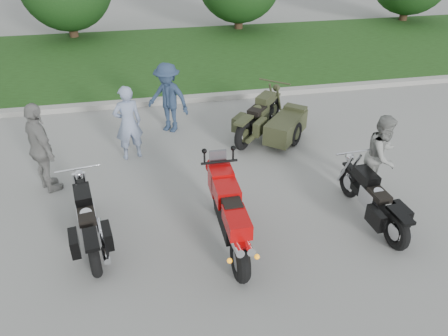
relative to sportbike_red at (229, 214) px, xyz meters
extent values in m
plane|color=#979791|center=(-0.60, 0.26, -0.64)|extent=(80.00, 80.00, 0.00)
cube|color=#A2A098|center=(-0.60, 6.26, -0.57)|extent=(60.00, 0.30, 0.15)
cube|color=#295F20|center=(-0.60, 10.41, -0.57)|extent=(60.00, 8.00, 0.14)
cylinder|color=#3F2B1C|center=(-3.60, 13.76, -0.04)|extent=(0.36, 0.36, 1.20)
cylinder|color=#3F2B1C|center=(3.40, 13.76, -0.04)|extent=(0.36, 0.36, 1.20)
cylinder|color=#3F2B1C|center=(11.40, 13.76, -0.04)|extent=(0.36, 0.36, 1.20)
torus|color=black|center=(0.00, -0.76, -0.30)|extent=(0.21, 0.69, 0.69)
torus|color=black|center=(0.00, 0.86, -0.31)|extent=(0.14, 0.67, 0.67)
cube|color=black|center=(0.00, -0.01, -0.03)|extent=(0.32, 1.01, 0.39)
cube|color=#B70708|center=(0.00, 0.25, 0.27)|extent=(0.38, 0.62, 0.29)
cube|color=#B70708|center=(0.00, -0.51, 0.23)|extent=(0.34, 0.61, 0.25)
cube|color=black|center=(0.00, -0.15, 0.32)|extent=(0.29, 0.39, 0.11)
cube|color=#B70708|center=(0.00, 0.66, 0.23)|extent=(0.38, 0.45, 0.45)
cylinder|color=silver|center=(-0.07, -0.82, 0.05)|extent=(0.12, 0.52, 0.24)
cylinder|color=silver|center=(0.08, -0.82, 0.05)|extent=(0.12, 0.52, 0.24)
torus|color=black|center=(-2.12, -0.22, -0.32)|extent=(0.26, 0.66, 0.65)
torus|color=black|center=(-2.37, 1.32, -0.34)|extent=(0.21, 0.62, 0.61)
cube|color=black|center=(-2.25, 0.55, -0.24)|extent=(0.39, 1.16, 0.13)
cube|color=silver|center=(-2.25, 0.55, -0.17)|extent=(0.35, 0.47, 0.33)
cube|color=black|center=(-2.29, 0.83, 0.10)|extent=(0.35, 0.56, 0.21)
cube|color=black|center=(-2.22, 0.41, 0.00)|extent=(0.34, 0.51, 0.11)
cube|color=black|center=(-2.12, -0.22, 0.02)|extent=(0.29, 0.55, 0.06)
cylinder|color=silver|center=(-2.02, 0.25, -0.38)|extent=(0.26, 1.05, 0.09)
torus|color=black|center=(2.64, -0.59, -0.32)|extent=(0.20, 0.64, 0.63)
torus|color=black|center=(2.55, 0.94, -0.34)|extent=(0.15, 0.60, 0.60)
cube|color=black|center=(2.60, 0.18, -0.25)|extent=(0.27, 1.13, 0.13)
cube|color=silver|center=(2.60, 0.18, -0.18)|extent=(0.30, 0.44, 0.33)
cube|color=black|center=(2.58, 0.46, 0.09)|extent=(0.29, 0.53, 0.21)
cube|color=black|center=(2.60, 0.04, -0.01)|extent=(0.29, 0.48, 0.11)
cube|color=black|center=(2.64, -0.59, 0.01)|extent=(0.24, 0.52, 0.06)
cylinder|color=silver|center=(2.78, -0.14, -0.38)|extent=(0.16, 1.03, 0.09)
torus|color=black|center=(1.02, 3.18, -0.29)|extent=(0.59, 0.65, 0.71)
torus|color=black|center=(2.13, 4.48, -0.31)|extent=(0.53, 0.59, 0.66)
cube|color=black|center=(1.57, 3.83, -0.21)|extent=(0.98, 1.09, 0.15)
cube|color=#363A22|center=(1.57, 3.83, -0.12)|extent=(0.54, 0.56, 0.36)
cube|color=#363A22|center=(1.78, 4.07, 0.17)|extent=(0.59, 0.62, 0.23)
cube|color=black|center=(1.47, 3.71, 0.06)|extent=(0.56, 0.58, 0.12)
cube|color=#363A22|center=(1.02, 3.18, 0.08)|extent=(0.54, 0.58, 0.06)
cylinder|color=#363A22|center=(1.48, 3.43, -0.35)|extent=(0.82, 0.94, 0.10)
cube|color=#363A22|center=(2.06, 3.28, -0.23)|extent=(1.31, 1.40, 0.47)
torus|color=black|center=(2.26, 3.11, -0.35)|extent=(0.47, 0.52, 0.58)
imported|color=#8898BA|center=(-1.51, 3.32, 0.19)|extent=(0.69, 0.54, 1.67)
imported|color=gray|center=(3.14, 0.96, 0.17)|extent=(1.00, 0.96, 1.62)
imported|color=navy|center=(-0.54, 4.51, 0.22)|extent=(1.27, 1.18, 1.71)
imported|color=gray|center=(-3.13, 2.35, 0.27)|extent=(0.91, 1.14, 1.82)
camera|label=1|loc=(-1.20, -5.42, 4.22)|focal=35.00mm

